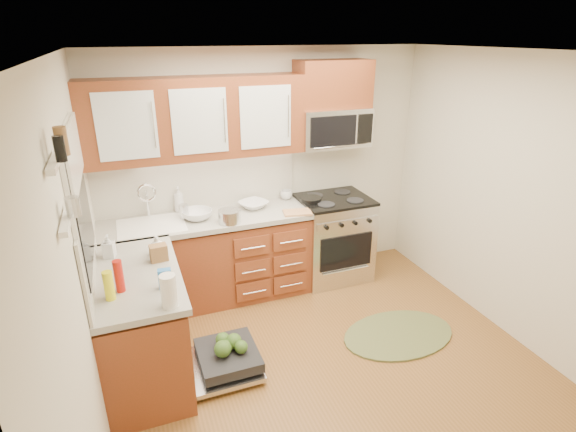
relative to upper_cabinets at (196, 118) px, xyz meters
name	(u,v)px	position (x,y,z in m)	size (l,w,h in m)	color
floor	(333,368)	(0.73, -1.57, -1.88)	(3.50, 3.50, 0.00)	brown
ceiling	(348,53)	(0.73, -1.57, 0.62)	(3.50, 3.50, 0.00)	white
wall_back	(265,170)	(0.73, 0.18, -0.62)	(3.50, 0.04, 2.50)	beige
wall_front	(537,404)	(0.73, -3.33, -0.62)	(3.50, 0.04, 2.50)	beige
wall_left	(81,275)	(-1.02, -1.57, -0.62)	(0.04, 3.50, 2.50)	beige
wall_right	(521,204)	(2.48, -1.57, -0.62)	(0.04, 3.50, 2.50)	beige
base_cabinet_back	(209,262)	(0.00, -0.12, -1.45)	(2.05, 0.60, 0.85)	brown
base_cabinet_left	(143,328)	(-0.72, -1.05, -1.45)	(0.60, 1.25, 0.85)	brown
countertop_back	(206,220)	(0.00, -0.14, -0.97)	(2.07, 0.64, 0.05)	#9F9C91
countertop_left	(136,276)	(-0.71, -1.05, -0.97)	(0.64, 1.27, 0.05)	#9F9C91
backsplash_back	(198,181)	(0.00, 0.16, -0.67)	(2.05, 0.02, 0.57)	beige
backsplash_left	(88,245)	(-1.01, -1.05, -0.67)	(0.02, 1.25, 0.57)	beige
upper_cabinets	(196,118)	(0.00, 0.00, 0.00)	(2.05, 0.35, 0.75)	brown
cabinet_over_mw	(333,84)	(1.41, 0.00, 0.26)	(0.76, 0.35, 0.47)	brown
range	(333,238)	(1.41, -0.15, -1.40)	(0.76, 0.64, 0.95)	silver
microwave	(332,127)	(1.41, -0.02, -0.18)	(0.76, 0.38, 0.40)	silver
sink	(153,238)	(-0.52, -0.16, -1.07)	(0.62, 0.50, 0.26)	white
dishwasher	(224,361)	(-0.13, -1.27, -1.77)	(0.70, 0.60, 0.20)	silver
window	(79,202)	(-1.01, -1.07, -0.32)	(0.03, 1.05, 1.05)	white
window_blind	(74,154)	(-0.98, -1.07, 0.00)	(0.02, 0.96, 0.40)	white
shelf_upper	(55,162)	(-0.99, -1.92, 0.17)	(0.04, 0.40, 0.03)	white
shelf_lower	(67,220)	(-0.99, -1.92, -0.12)	(0.04, 0.40, 0.03)	white
rug	(398,334)	(1.49, -1.39, -1.86)	(1.08, 0.70, 0.02)	#5A6338
skillet	(311,199)	(1.12, -0.14, -0.90)	(0.23, 0.23, 0.04)	black
stock_pot	(229,216)	(0.19, -0.35, -0.89)	(0.21, 0.21, 0.13)	silver
cutting_board	(297,212)	(0.89, -0.35, -0.94)	(0.28, 0.18, 0.02)	tan
canister	(184,212)	(-0.20, -0.09, -0.88)	(0.09, 0.09, 0.15)	silver
paper_towel_roll	(169,291)	(-0.52, -1.59, -0.83)	(0.11, 0.11, 0.23)	white
mustard_bottle	(109,286)	(-0.90, -1.37, -0.84)	(0.07, 0.07, 0.21)	yellow
red_bottle	(119,276)	(-0.83, -1.28, -0.83)	(0.06, 0.06, 0.24)	red
wooden_box	(159,253)	(-0.52, -0.90, -0.88)	(0.13, 0.10, 0.13)	brown
blue_carton	(165,279)	(-0.52, -1.35, -0.88)	(0.09, 0.06, 0.15)	blue
bowl_a	(253,205)	(0.52, -0.05, -0.92)	(0.28, 0.28, 0.07)	#999999
bowl_b	(197,215)	(-0.09, -0.15, -0.90)	(0.29, 0.29, 0.09)	#999999
cup	(286,195)	(0.93, 0.07, -0.90)	(0.13, 0.13, 0.10)	#999999
soap_bottle_a	(179,200)	(-0.22, 0.10, -0.82)	(0.10, 0.10, 0.27)	#999999
soap_bottle_b	(108,246)	(-0.90, -0.70, -0.85)	(0.09, 0.09, 0.20)	#999999
soap_bottle_c	(157,245)	(-0.52, -0.78, -0.87)	(0.13, 0.13, 0.16)	#999999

